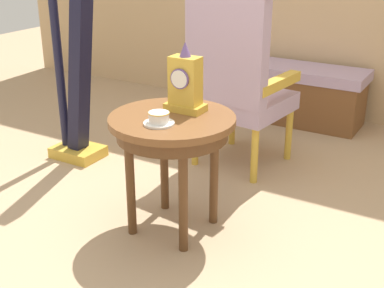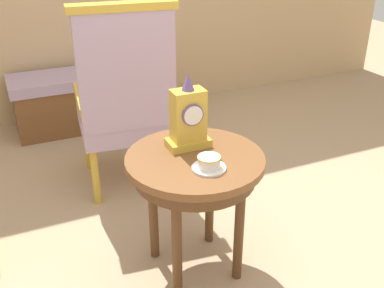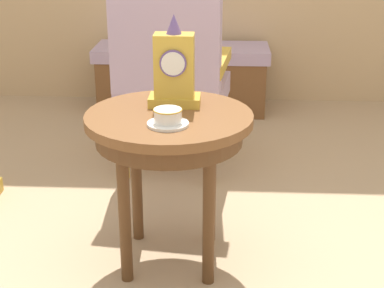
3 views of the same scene
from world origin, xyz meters
name	(u,v)px [view 3 (image 3 of 3)]	position (x,y,z in m)	size (l,w,h in m)	color
ground_plane	(165,270)	(0.00, 0.00, 0.00)	(10.00, 10.00, 0.00)	tan
side_table	(169,135)	(0.02, 0.08, 0.52)	(0.61, 0.61, 0.60)	brown
teacup_left	(168,118)	(0.03, -0.04, 0.63)	(0.14, 0.14, 0.06)	white
mantel_clock	(174,70)	(0.03, 0.18, 0.74)	(0.19, 0.11, 0.34)	gold
armchair	(170,61)	(-0.05, 0.91, 0.59)	(0.60, 0.59, 1.14)	#B299B7
window_bench	(182,78)	(-0.07, 1.95, 0.22)	(1.16, 0.40, 0.44)	#B299B7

